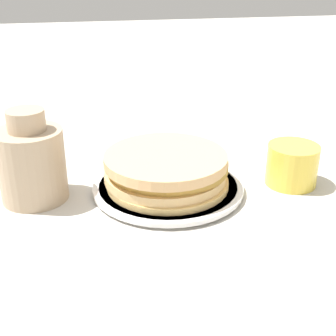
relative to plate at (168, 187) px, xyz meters
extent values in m
plane|color=#BCB7AD|center=(0.01, 0.01, -0.01)|extent=(4.00, 4.00, 0.00)
cylinder|color=white|center=(0.00, 0.00, 0.00)|extent=(0.22, 0.22, 0.01)
cylinder|color=white|center=(0.00, 0.00, 0.00)|extent=(0.24, 0.24, 0.01)
cylinder|color=#E4BB6F|center=(0.00, 0.00, 0.01)|extent=(0.19, 0.19, 0.01)
cylinder|color=#DDB576|center=(0.00, 0.00, 0.02)|extent=(0.19, 0.19, 0.01)
cylinder|color=#B28839|center=(-0.01, 0.00, 0.04)|extent=(0.19, 0.19, 0.01)
cylinder|color=#DBAD74|center=(0.00, 0.00, 0.05)|extent=(0.19, 0.19, 0.02)
cylinder|color=yellow|center=(0.01, 0.20, 0.03)|extent=(0.08, 0.08, 0.07)
cylinder|color=tan|center=(-0.02, -0.20, 0.05)|extent=(0.10, 0.10, 0.11)
cylinder|color=tan|center=(-0.02, -0.20, 0.12)|extent=(0.06, 0.06, 0.03)
camera|label=1|loc=(0.65, -0.12, 0.34)|focal=50.00mm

